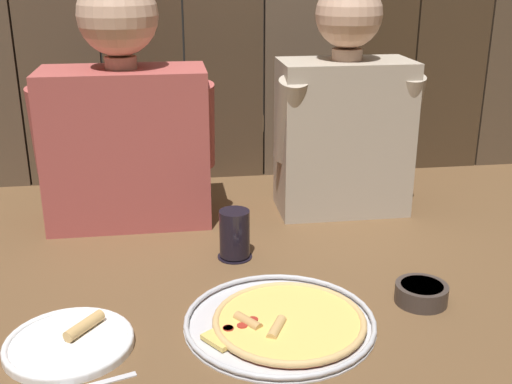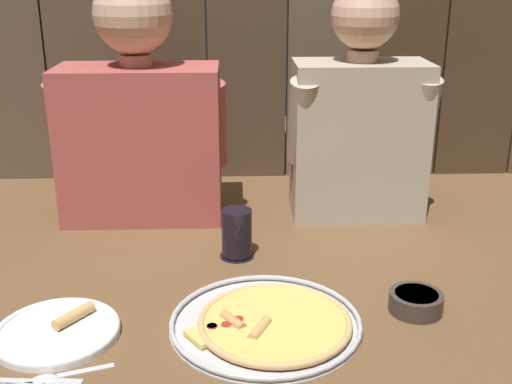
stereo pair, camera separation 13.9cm
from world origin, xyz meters
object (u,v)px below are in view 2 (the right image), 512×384
(diner_left, at_px, (139,109))
(diner_right, at_px, (360,110))
(dipping_bowl, at_px, (416,301))
(pizza_tray, at_px, (268,323))
(drinking_glass, at_px, (237,234))
(dinner_plate, at_px, (58,331))

(diner_left, xyz_separation_m, diner_right, (0.58, -0.00, -0.01))
(dipping_bowl, xyz_separation_m, diner_right, (-0.03, 0.53, 0.27))
(dipping_bowl, relative_size, diner_left, 0.17)
(pizza_tray, distance_m, diner_right, 0.70)
(pizza_tray, xyz_separation_m, diner_right, (0.27, 0.58, 0.28))
(drinking_glass, bearing_deg, pizza_tray, -79.62)
(dinner_plate, height_order, diner_right, diner_right)
(dinner_plate, xyz_separation_m, diner_left, (0.09, 0.60, 0.29))
(drinking_glass, xyz_separation_m, diner_left, (-0.25, 0.27, 0.24))
(diner_left, height_order, diner_right, diner_left)
(drinking_glass, bearing_deg, diner_right, 39.38)
(drinking_glass, xyz_separation_m, diner_right, (0.33, 0.27, 0.23))
(pizza_tray, xyz_separation_m, dipping_bowl, (0.30, 0.05, 0.01))
(dinner_plate, height_order, diner_left, diner_left)
(drinking_glass, bearing_deg, diner_left, 132.71)
(pizza_tray, height_order, drinking_glass, drinking_glass)
(pizza_tray, relative_size, dipping_bowl, 3.43)
(drinking_glass, height_order, dipping_bowl, drinking_glass)
(diner_left, bearing_deg, pizza_tray, -62.25)
(dinner_plate, xyz_separation_m, diner_right, (0.67, 0.60, 0.28))
(dinner_plate, distance_m, diner_left, 0.67)
(diner_right, bearing_deg, pizza_tray, -114.94)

